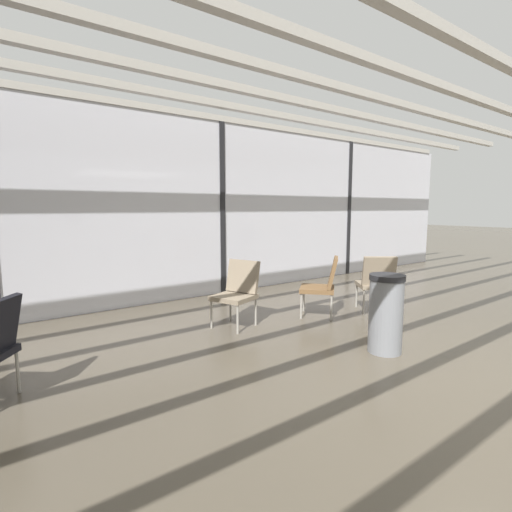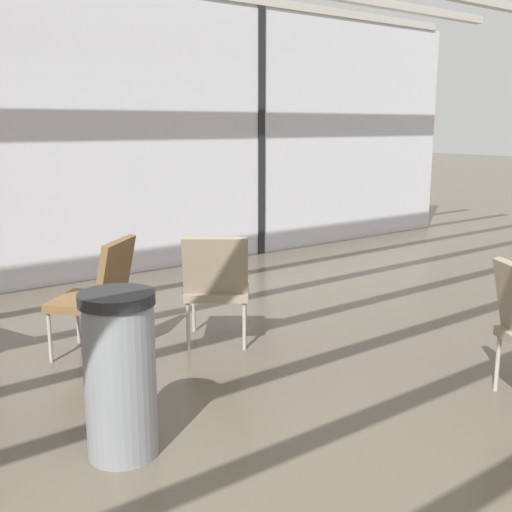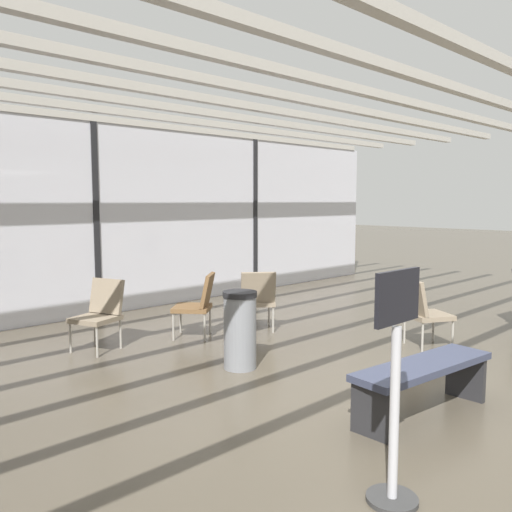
{
  "view_description": "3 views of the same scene",
  "coord_description": "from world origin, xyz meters",
  "views": [
    {
      "loc": [
        -3.75,
        -0.85,
        1.58
      ],
      "look_at": [
        0.51,
        4.82,
        0.68
      ],
      "focal_mm": 27.14,
      "sensor_mm": 36.0,
      "label": 1
    },
    {
      "loc": [
        -1.38,
        -1.16,
        1.66
      ],
      "look_at": [
        1.88,
        3.13,
        0.51
      ],
      "focal_mm": 43.4,
      "sensor_mm": 36.0,
      "label": 2
    },
    {
      "loc": [
        -3.97,
        -2.65,
        1.84
      ],
      "look_at": [
        1.13,
        2.67,
        1.07
      ],
      "focal_mm": 36.97,
      "sensor_mm": 36.0,
      "label": 3
    }
  ],
  "objects": [
    {
      "name": "lounge_chair_6",
      "position": [
        -0.91,
        3.34,
        0.49
      ],
      "size": [
        0.66,
        0.63,
        0.87
      ],
      "rotation": [
        0.0,
        0.0,
        5.07
      ],
      "color": "#7F705B",
      "rests_on": "ground"
    },
    {
      "name": "lounge_chair_7",
      "position": [
        1.12,
        2.63,
        0.49
      ],
      "size": [
        0.7,
        0.71,
        0.87
      ],
      "rotation": [
        0.0,
        0.0,
        2.49
      ],
      "color": "#7F705B",
      "rests_on": "ground"
    },
    {
      "name": "window_mullion_1",
      "position": [
        0.0,
        5.2,
        1.54
      ],
      "size": [
        0.1,
        0.12,
        3.08
      ],
      "primitive_type": "cube",
      "color": "black",
      "rests_on": "ground"
    },
    {
      "name": "glass_curtain_wall",
      "position": [
        0.0,
        5.2,
        1.54
      ],
      "size": [
        14.0,
        0.08,
        3.08
      ],
      "primitive_type": "cube",
      "color": "silver",
      "rests_on": "ground"
    },
    {
      "name": "trash_bin",
      "position": [
        -0.17,
        1.57,
        0.43
      ],
      "size": [
        0.38,
        0.38,
        0.86
      ],
      "color": "slate",
      "rests_on": "ground"
    },
    {
      "name": "ground_plane",
      "position": [
        0.0,
        0.0,
        0.0
      ],
      "size": [
        60.0,
        60.0,
        0.0
      ],
      "primitive_type": "plane",
      "color": "#4C4438"
    },
    {
      "name": "lounge_chair_1",
      "position": [
        0.33,
        2.95,
        0.49
      ],
      "size": [
        0.71,
        0.71,
        0.87
      ],
      "rotation": [
        0.0,
        0.0,
        3.86
      ],
      "color": "brown",
      "rests_on": "ground"
    },
    {
      "name": "waiting_bench",
      "position": [
        0.09,
        -0.49,
        0.36
      ],
      "size": [
        1.53,
        0.55,
        0.47
      ],
      "rotation": [
        0.0,
        0.0,
        3.04
      ],
      "color": "#33384C",
      "rests_on": "ground"
    },
    {
      "name": "window_mullion_2",
      "position": [
        3.5,
        5.2,
        1.54
      ],
      "size": [
        0.1,
        0.12,
        3.08
      ],
      "primitive_type": "cube",
      "color": "black",
      "rests_on": "ground"
    },
    {
      "name": "info_sign",
      "position": [
        -1.24,
        -1.01,
        0.68
      ],
      "size": [
        0.44,
        0.32,
        1.44
      ],
      "color": "#333333",
      "rests_on": "ground"
    },
    {
      "name": "lounge_chair_4",
      "position": [
        2.06,
        0.6,
        0.49
      ],
      "size": [
        0.69,
        0.68,
        0.87
      ],
      "rotation": [
        0.0,
        0.0,
        1.06
      ],
      "color": "#7F705B",
      "rests_on": "ground"
    },
    {
      "name": "ceiling_slats",
      "position": [
        0.0,
        1.9,
        3.13
      ],
      "size": [
        13.72,
        6.72,
        0.1
      ],
      "color": "#B7B2A8",
      "rests_on": "glass_curtain_wall"
    }
  ]
}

